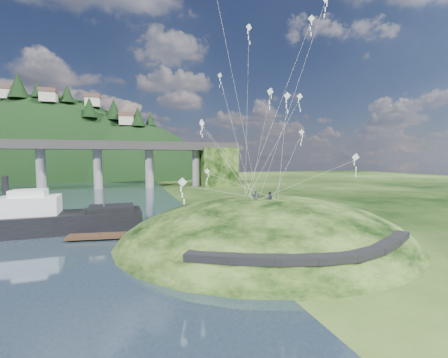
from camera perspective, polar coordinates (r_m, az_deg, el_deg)
name	(u,v)px	position (r m, az deg, el deg)	size (l,w,h in m)	color
ground	(205,250)	(32.38, -3.61, -13.35)	(320.00, 320.00, 0.00)	black
grass_hill	(266,251)	(37.25, 7.98, -13.45)	(36.00, 32.00, 13.00)	black
footpath	(323,251)	(26.28, 18.42, -12.96)	(22.29, 5.84, 0.83)	black
bridge	(62,158)	(101.81, -28.53, 3.59)	(160.00, 11.00, 15.00)	#2D2B2B
far_ridge	(45,196)	(157.29, -30.91, -2.76)	(153.00, 70.00, 94.50)	black
work_barge	(53,218)	(44.82, -29.86, -6.53)	(21.47, 6.61, 7.44)	black
wooden_dock	(125,235)	(38.51, -18.35, -10.08)	(13.20, 3.81, 0.93)	#332115
kite_flyers	(264,191)	(34.53, 7.60, -2.28)	(2.13, 1.61, 1.95)	#242530
kite_swarm	(268,95)	(36.34, 8.33, 15.63)	(20.58, 15.64, 21.81)	white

